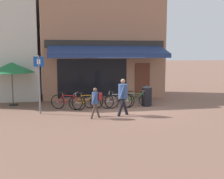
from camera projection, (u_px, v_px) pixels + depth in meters
The scene contains 13 objects.
ground_plane at pixel (129, 109), 13.50m from camera, with size 160.00×160.00×0.00m, color brown.
shop_front at pixel (102, 45), 17.35m from camera, with size 7.20×4.71×6.42m.
bike_rack_rail at pixel (101, 98), 13.85m from camera, with size 3.92×0.04×0.57m.
bicycle_red at pixel (68, 102), 13.36m from camera, with size 1.66×0.91×0.86m.
bicycle_orange at pixel (86, 102), 13.51m from camera, with size 1.71×0.58×0.84m.
bicycle_black at pixel (101, 101), 13.67m from camera, with size 1.72×0.66×0.85m.
bicycle_silver at pixel (117, 101), 13.73m from camera, with size 1.74×0.52×0.85m.
bicycle_green at pixel (136, 100), 14.02m from camera, with size 1.73×0.52×0.84m.
pedestrian_adult at pixel (123, 94), 12.07m from camera, with size 0.56×0.66×1.62m.
pedestrian_child at pixel (96, 99), 11.58m from camera, with size 0.49×0.43×1.29m.
litter_bin at pixel (147, 96), 14.34m from camera, with size 0.53×0.53×1.05m.
parking_sign at pixel (39, 78), 12.33m from camera, with size 0.44×0.07×2.60m.
cafe_parasol at pixel (12, 68), 14.28m from camera, with size 2.32×2.32×2.23m.
Camera 1 is at (-3.25, -12.88, 2.71)m, focal length 45.00 mm.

